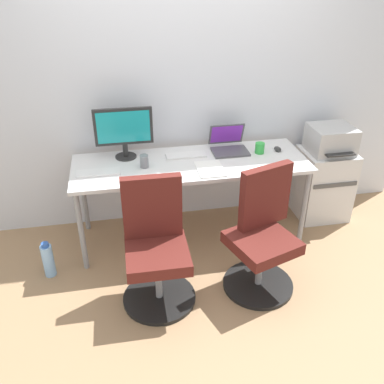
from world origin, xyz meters
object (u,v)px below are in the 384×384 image
(office_chair_right, at_px, (262,237))
(coffee_mug, at_px, (260,148))
(office_chair_left, at_px, (156,249))
(printer, at_px, (331,140))
(side_cabinet, at_px, (323,184))
(desktop_monitor, at_px, (124,130))
(water_bottle_on_floor, at_px, (48,260))
(open_laptop, at_px, (229,144))

(office_chair_right, relative_size, coffee_mug, 10.22)
(office_chair_left, bearing_deg, printer, 25.78)
(side_cabinet, height_order, desktop_monitor, desktop_monitor)
(side_cabinet, xyz_separation_m, printer, (0.00, -0.00, 0.46))
(office_chair_left, xyz_separation_m, side_cabinet, (1.69, 0.82, -0.09))
(printer, distance_m, coffee_mug, 0.69)
(side_cabinet, bearing_deg, desktop_monitor, 177.43)
(office_chair_left, distance_m, side_cabinet, 1.88)
(printer, height_order, water_bottle_on_floor, printer)
(office_chair_right, height_order, coffee_mug, office_chair_right)
(office_chair_left, height_order, open_laptop, open_laptop)
(printer, xyz_separation_m, water_bottle_on_floor, (-2.51, -0.44, -0.65))
(side_cabinet, distance_m, printer, 0.46)
(printer, bearing_deg, open_laptop, 175.92)
(side_cabinet, bearing_deg, water_bottle_on_floor, -170.05)
(office_chair_right, relative_size, printer, 2.35)
(office_chair_right, height_order, printer, office_chair_right)
(desktop_monitor, bearing_deg, office_chair_left, -81.14)
(office_chair_left, distance_m, coffee_mug, 1.32)
(office_chair_right, bearing_deg, office_chair_left, 179.75)
(office_chair_right, distance_m, side_cabinet, 1.22)
(office_chair_right, distance_m, coffee_mug, 0.88)
(office_chair_right, bearing_deg, coffee_mug, 74.47)
(office_chair_left, bearing_deg, water_bottle_on_floor, 155.48)
(office_chair_left, relative_size, side_cabinet, 1.40)
(desktop_monitor, bearing_deg, coffee_mug, -6.36)
(desktop_monitor, relative_size, open_laptop, 1.55)
(open_laptop, relative_size, coffee_mug, 3.37)
(open_laptop, bearing_deg, office_chair_right, -87.86)
(office_chair_right, xyz_separation_m, water_bottle_on_floor, (-1.61, 0.38, -0.28))
(office_chair_right, height_order, side_cabinet, office_chair_right)
(printer, bearing_deg, side_cabinet, 90.00)
(office_chair_right, relative_size, open_laptop, 3.03)
(office_chair_right, relative_size, side_cabinet, 1.40)
(printer, xyz_separation_m, desktop_monitor, (-1.83, 0.08, 0.20))
(office_chair_left, xyz_separation_m, office_chair_right, (0.79, -0.00, 0.00))
(water_bottle_on_floor, bearing_deg, side_cabinet, 9.95)
(printer, distance_m, open_laptop, 0.94)
(water_bottle_on_floor, relative_size, coffee_mug, 3.37)
(side_cabinet, bearing_deg, coffee_mug, -176.19)
(water_bottle_on_floor, xyz_separation_m, coffee_mug, (1.83, 0.40, 0.64))
(office_chair_right, distance_m, printer, 1.27)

